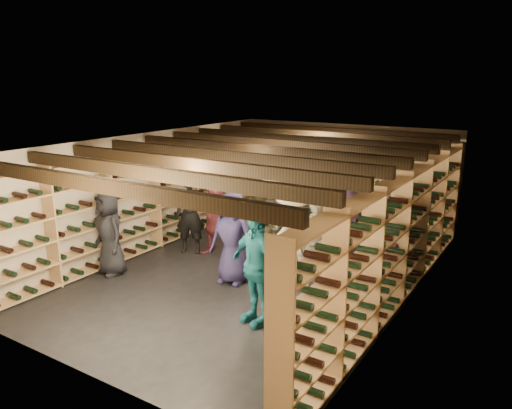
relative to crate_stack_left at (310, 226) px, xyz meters
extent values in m
plane|color=black|center=(0.06, -2.28, -0.26)|extent=(8.00, 8.00, 0.00)
cube|color=#C3B097|center=(0.06, 1.72, 0.94)|extent=(5.50, 0.02, 2.40)
cube|color=#C3B097|center=(0.06, -6.28, 0.94)|extent=(5.50, 0.02, 2.40)
cube|color=#C3B097|center=(-2.69, -2.28, 0.94)|extent=(0.02, 8.00, 2.40)
cube|color=#C3B097|center=(2.81, -2.28, 0.94)|extent=(0.02, 8.00, 2.40)
cube|color=beige|center=(0.06, -2.28, 2.15)|extent=(5.50, 8.00, 0.01)
cube|color=black|center=(0.06, -5.78, 2.00)|extent=(5.40, 0.12, 0.18)
cube|color=black|center=(0.06, -4.91, 2.00)|extent=(5.40, 0.12, 0.18)
cube|color=black|center=(0.06, -4.03, 2.00)|extent=(5.40, 0.12, 0.18)
cube|color=black|center=(0.06, -3.16, 2.00)|extent=(5.40, 0.12, 0.18)
cube|color=black|center=(0.06, -2.28, 2.00)|extent=(5.40, 0.12, 0.18)
cube|color=black|center=(0.06, -1.41, 2.00)|extent=(5.40, 0.12, 0.18)
cube|color=black|center=(0.06, -0.53, 2.00)|extent=(5.40, 0.12, 0.18)
cube|color=black|center=(0.06, 0.34, 2.00)|extent=(5.40, 0.12, 0.18)
cube|color=black|center=(0.06, 1.22, 2.00)|extent=(5.40, 0.12, 0.18)
cube|color=tan|center=(-2.51, -2.28, 0.82)|extent=(0.32, 7.50, 2.15)
cube|color=tan|center=(2.63, -2.28, 0.82)|extent=(0.32, 7.50, 2.15)
cube|color=tan|center=(0.06, 1.55, 0.82)|extent=(4.70, 0.30, 2.15)
cube|color=tan|center=(0.00, 0.00, -0.17)|extent=(0.51, 0.34, 0.17)
cube|color=tan|center=(0.00, 0.00, 0.00)|extent=(0.51, 0.34, 0.17)
cube|color=tan|center=(0.00, 0.00, 0.17)|extent=(0.51, 0.34, 0.17)
cube|color=tan|center=(1.10, -0.98, -0.17)|extent=(0.55, 0.42, 0.17)
cube|color=tan|center=(1.10, -0.98, 0.00)|extent=(0.55, 0.42, 0.17)
cube|color=tan|center=(1.10, -0.98, 0.17)|extent=(0.55, 0.42, 0.17)
cube|color=tan|center=(0.58, 0.06, -0.17)|extent=(0.56, 0.43, 0.17)
imported|color=black|center=(-2.12, -3.88, 0.53)|extent=(0.88, 0.70, 1.57)
imported|color=black|center=(-1.62, -2.21, 0.56)|extent=(0.70, 0.60, 1.63)
imported|color=brown|center=(0.10, -2.29, 0.57)|extent=(0.82, 0.65, 1.64)
imported|color=beige|center=(0.99, -2.59, 0.62)|extent=(1.27, 0.95, 1.75)
imported|color=#1A6C7C|center=(1.11, -4.04, 0.61)|extent=(1.10, 0.73, 1.73)
imported|color=maroon|center=(-1.10, -2.02, 0.64)|extent=(1.68, 0.64, 1.78)
imported|color=#25204A|center=(-0.03, -3.01, 0.56)|extent=(0.84, 0.60, 1.62)
imported|color=gray|center=(1.49, -2.81, 0.60)|extent=(0.64, 0.43, 1.72)
imported|color=#401619|center=(1.49, -1.88, 0.58)|extent=(0.88, 0.72, 1.67)
imported|color=#A8A199|center=(-0.12, -1.55, 0.56)|extent=(1.18, 0.87, 1.64)
imported|color=#23442D|center=(0.96, -1.32, 0.54)|extent=(0.99, 0.57, 1.59)
imported|color=#7D548A|center=(1.84, -2.39, 0.63)|extent=(1.72, 1.10, 1.77)
imported|color=#39383E|center=(2.24, -1.30, 0.56)|extent=(0.92, 0.76, 1.62)
camera|label=1|loc=(4.70, -9.72, 3.27)|focal=35.00mm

